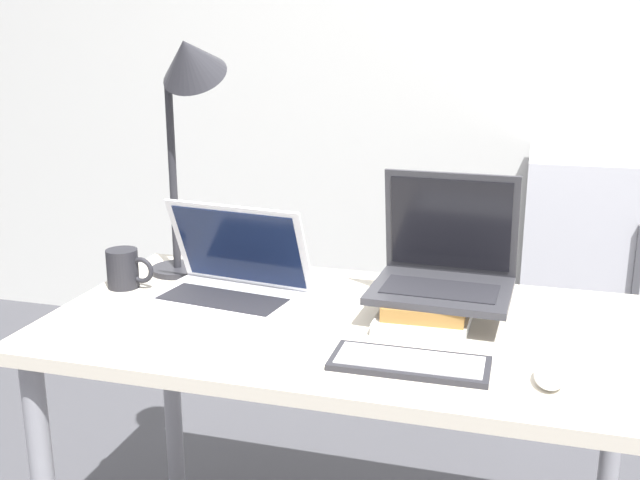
# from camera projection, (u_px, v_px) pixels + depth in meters

# --- Properties ---
(wall_back) EXTENTS (8.00, 0.05, 2.70)m
(wall_back) POSITION_uv_depth(u_px,v_px,m) (450.00, 44.00, 3.11)
(wall_back) COLOR silver
(wall_back) RESTS_ON ground_plane
(desk) EXTENTS (1.33, 0.72, 0.78)m
(desk) POSITION_uv_depth(u_px,v_px,m) (349.00, 361.00, 1.67)
(desk) COLOR beige
(desk) RESTS_ON ground_plane
(laptop_left) EXTENTS (0.38, 0.28, 0.23)m
(laptop_left) POSITION_uv_depth(u_px,v_px,m) (230.00, 282.00, 1.76)
(laptop_left) COLOR silver
(laptop_left) RESTS_ON desk
(book_stack) EXTENTS (0.20, 0.28, 0.06)m
(book_stack) POSITION_uv_depth(u_px,v_px,m) (427.00, 307.00, 1.66)
(book_stack) COLOR white
(book_stack) RESTS_ON desk
(laptop_on_books) EXTENTS (0.31, 0.26, 0.26)m
(laptop_on_books) POSITION_uv_depth(u_px,v_px,m) (444.00, 268.00, 1.66)
(laptop_on_books) COLOR #333338
(laptop_on_books) RESTS_ON book_stack
(wireless_keyboard) EXTENTS (0.30, 0.13, 0.01)m
(wireless_keyboard) POSITION_uv_depth(u_px,v_px,m) (410.00, 363.00, 1.42)
(wireless_keyboard) COLOR #28282D
(wireless_keyboard) RESTS_ON desk
(mouse) EXTENTS (0.06, 0.11, 0.03)m
(mouse) POSITION_uv_depth(u_px,v_px,m) (550.00, 376.00, 1.35)
(mouse) COLOR white
(mouse) RESTS_ON desk
(mug) EXTENTS (0.12, 0.08, 0.10)m
(mug) POSITION_uv_depth(u_px,v_px,m) (124.00, 269.00, 1.86)
(mug) COLOR #232328
(mug) RESTS_ON desk
(desk_lamp) EXTENTS (0.23, 0.20, 0.64)m
(desk_lamp) POSITION_uv_depth(u_px,v_px,m) (187.00, 88.00, 1.81)
(desk_lamp) COLOR #28282D
(desk_lamp) RESTS_ON desk
(mini_fridge) EXTENTS (0.48, 0.53, 0.96)m
(mini_fridge) POSITION_uv_depth(u_px,v_px,m) (585.00, 278.00, 2.89)
(mini_fridge) COLOR silver
(mini_fridge) RESTS_ON ground_plane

